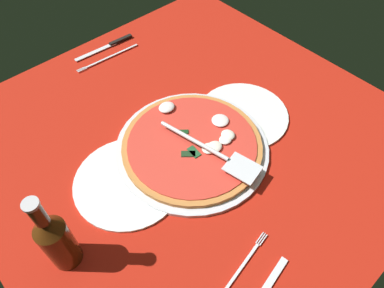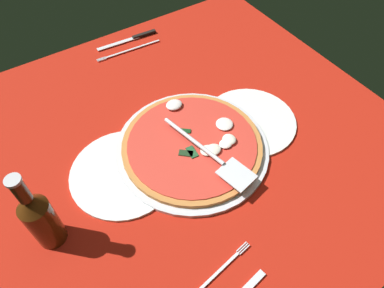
{
  "view_description": "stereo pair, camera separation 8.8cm",
  "coord_description": "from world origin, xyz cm",
  "px_view_note": "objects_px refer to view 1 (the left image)",
  "views": [
    {
      "loc": [
        39.45,
        44.5,
        71.05
      ],
      "look_at": [
        2.78,
        4.04,
        2.42
      ],
      "focal_mm": 33.19,
      "sensor_mm": 36.0,
      "label": 1
    },
    {
      "loc": [
        32.51,
        49.84,
        71.05
      ],
      "look_at": [
        2.78,
        4.04,
        2.42
      ],
      "focal_mm": 33.19,
      "sensor_mm": 36.0,
      "label": 2
    }
  ],
  "objects_px": {
    "beer_bottle": "(56,240)",
    "dinner_plate_right": "(128,182)",
    "place_setting_near": "(109,52)",
    "pizza": "(193,144)",
    "place_setting_far": "(249,286)",
    "dinner_plate_left": "(243,115)",
    "pizza_server": "(213,152)"
  },
  "relations": [
    {
      "from": "beer_bottle",
      "to": "dinner_plate_right",
      "type": "bearing_deg",
      "value": -161.87
    },
    {
      "from": "place_setting_near",
      "to": "beer_bottle",
      "type": "xyz_separation_m",
      "value": [
        0.44,
        0.51,
        0.08
      ]
    },
    {
      "from": "dinner_plate_right",
      "to": "pizza",
      "type": "bearing_deg",
      "value": 171.74
    },
    {
      "from": "dinner_plate_right",
      "to": "place_setting_far",
      "type": "bearing_deg",
      "value": 95.56
    },
    {
      "from": "dinner_plate_left",
      "to": "dinner_plate_right",
      "type": "distance_m",
      "value": 0.36
    },
    {
      "from": "dinner_plate_left",
      "to": "pizza_server",
      "type": "height_order",
      "value": "pizza_server"
    },
    {
      "from": "pizza",
      "to": "beer_bottle",
      "type": "distance_m",
      "value": 0.38
    },
    {
      "from": "dinner_plate_left",
      "to": "place_setting_near",
      "type": "height_order",
      "value": "place_setting_near"
    },
    {
      "from": "pizza_server",
      "to": "place_setting_far",
      "type": "height_order",
      "value": "pizza_server"
    },
    {
      "from": "pizza",
      "to": "pizza_server",
      "type": "relative_size",
      "value": 1.28
    },
    {
      "from": "dinner_plate_left",
      "to": "place_setting_near",
      "type": "distance_m",
      "value": 0.49
    },
    {
      "from": "pizza_server",
      "to": "pizza",
      "type": "bearing_deg",
      "value": 174.63
    },
    {
      "from": "dinner_plate_right",
      "to": "pizza",
      "type": "xyz_separation_m",
      "value": [
        -0.18,
        0.03,
        0.02
      ]
    },
    {
      "from": "dinner_plate_left",
      "to": "pizza_server",
      "type": "distance_m",
      "value": 0.18
    },
    {
      "from": "place_setting_near",
      "to": "dinner_plate_right",
      "type": "bearing_deg",
      "value": 64.83
    },
    {
      "from": "dinner_plate_right",
      "to": "place_setting_far",
      "type": "height_order",
      "value": "place_setting_far"
    },
    {
      "from": "dinner_plate_left",
      "to": "place_setting_far",
      "type": "bearing_deg",
      "value": 44.22
    },
    {
      "from": "dinner_plate_left",
      "to": "place_setting_far",
      "type": "height_order",
      "value": "place_setting_far"
    },
    {
      "from": "place_setting_near",
      "to": "pizza_server",
      "type": "bearing_deg",
      "value": 87.6
    },
    {
      "from": "pizza_server",
      "to": "beer_bottle",
      "type": "bearing_deg",
      "value": -106.17
    },
    {
      "from": "dinner_plate_left",
      "to": "beer_bottle",
      "type": "height_order",
      "value": "beer_bottle"
    },
    {
      "from": "dinner_plate_right",
      "to": "place_setting_far",
      "type": "xyz_separation_m",
      "value": [
        -0.03,
        0.35,
        -0.0
      ]
    },
    {
      "from": "place_setting_near",
      "to": "place_setting_far",
      "type": "height_order",
      "value": "same"
    },
    {
      "from": "pizza_server",
      "to": "beer_bottle",
      "type": "relative_size",
      "value": 1.22
    },
    {
      "from": "pizza",
      "to": "place_setting_far",
      "type": "bearing_deg",
      "value": 65.73
    },
    {
      "from": "pizza_server",
      "to": "place_setting_near",
      "type": "relative_size",
      "value": 1.19
    },
    {
      "from": "dinner_plate_left",
      "to": "beer_bottle",
      "type": "xyz_separation_m",
      "value": [
        0.55,
        0.03,
        0.08
      ]
    },
    {
      "from": "place_setting_near",
      "to": "beer_bottle",
      "type": "relative_size",
      "value": 1.02
    },
    {
      "from": "place_setting_far",
      "to": "beer_bottle",
      "type": "relative_size",
      "value": 0.93
    },
    {
      "from": "pizza_server",
      "to": "place_setting_near",
      "type": "xyz_separation_m",
      "value": [
        -0.05,
        -0.53,
        -0.04
      ]
    },
    {
      "from": "place_setting_near",
      "to": "place_setting_far",
      "type": "distance_m",
      "value": 0.82
    },
    {
      "from": "dinner_plate_right",
      "to": "place_setting_near",
      "type": "bearing_deg",
      "value": -118.65
    }
  ]
}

